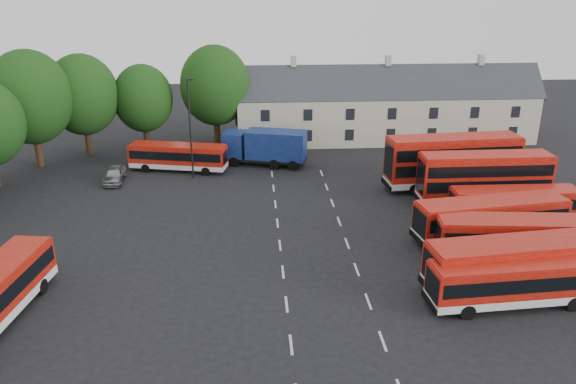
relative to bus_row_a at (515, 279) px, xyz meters
name	(u,v)px	position (x,y,z in m)	size (l,w,h in m)	color
ground	(281,258)	(-13.53, 6.93, -1.75)	(140.00, 140.00, 0.00)	black
lane_markings	(314,244)	(-11.03, 8.93, -1.75)	(5.15, 33.80, 0.01)	beige
treeline	(55,108)	(-34.27, 26.29, 4.93)	(29.92, 32.59, 12.01)	black
terrace_houses	(385,108)	(0.47, 36.93, 2.11)	(35.70, 7.13, 10.06)	beige
bus_row_a	(515,279)	(0.00, 0.00, 0.00)	(10.46, 3.10, 2.92)	silver
bus_row_b	(522,261)	(1.14, 1.71, 0.29)	(12.22, 4.03, 3.39)	silver
bus_row_c	(518,236)	(2.72, 5.60, 0.13)	(11.29, 3.63, 3.14)	silver
bus_row_d	(491,216)	(2.12, 8.85, 0.18)	(11.64, 4.19, 3.22)	silver
bus_row_e	(515,202)	(5.37, 11.91, -0.04)	(10.14, 2.48, 2.86)	silver
bus_dd_south	(484,176)	(4.34, 15.85, 0.85)	(11.16, 2.67, 4.57)	silver
bus_dd_north	(453,159)	(2.93, 19.86, 1.10)	(12.42, 3.78, 5.02)	silver
bus_north	(178,155)	(-22.96, 26.58, -0.09)	(10.05, 4.25, 2.77)	silver
box_truck	(266,146)	(-14.03, 27.86, 0.34)	(8.93, 4.78, 3.73)	black
silver_car	(115,175)	(-28.71, 23.57, -1.02)	(1.74, 4.31, 1.47)	#9B9EA3
lamppost	(190,126)	(-21.29, 24.35, 3.44)	(0.67, 0.31, 9.72)	black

